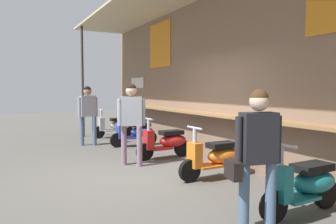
{
  "coord_description": "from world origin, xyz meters",
  "views": [
    {
      "loc": [
        5.64,
        -2.43,
        1.62
      ],
      "look_at": [
        -1.17,
        1.19,
        1.08
      ],
      "focal_mm": 34.39,
      "sensor_mm": 36.0,
      "label": 1
    }
  ],
  "objects_px": {
    "scooter_silver": "(115,126)",
    "scooter_blue": "(137,132)",
    "shopper_with_handbag": "(257,147)",
    "shopper_browsing": "(131,115)",
    "scooter_orange": "(217,157)",
    "shopper_passing": "(88,109)",
    "scooter_red": "(167,142)",
    "scooter_teal": "(306,184)"
  },
  "relations": [
    {
      "from": "scooter_orange",
      "to": "shopper_with_handbag",
      "type": "height_order",
      "value": "shopper_with_handbag"
    },
    {
      "from": "scooter_red",
      "to": "shopper_passing",
      "type": "height_order",
      "value": "shopper_passing"
    },
    {
      "from": "scooter_teal",
      "to": "shopper_passing",
      "type": "xyz_separation_m",
      "value": [
        -6.46,
        -1.21,
        0.67
      ]
    },
    {
      "from": "scooter_blue",
      "to": "shopper_browsing",
      "type": "bearing_deg",
      "value": 66.3
    },
    {
      "from": "scooter_blue",
      "to": "scooter_red",
      "type": "height_order",
      "value": "same"
    },
    {
      "from": "scooter_blue",
      "to": "scooter_red",
      "type": "xyz_separation_m",
      "value": [
        1.87,
        -0.0,
        0.0
      ]
    },
    {
      "from": "scooter_blue",
      "to": "scooter_teal",
      "type": "distance_m",
      "value": 5.74
    },
    {
      "from": "scooter_silver",
      "to": "shopper_with_handbag",
      "type": "bearing_deg",
      "value": 84.06
    },
    {
      "from": "scooter_silver",
      "to": "shopper_browsing",
      "type": "bearing_deg",
      "value": 77.2
    },
    {
      "from": "shopper_with_handbag",
      "to": "scooter_blue",
      "type": "bearing_deg",
      "value": -174.93
    },
    {
      "from": "scooter_red",
      "to": "scooter_teal",
      "type": "bearing_deg",
      "value": 88.41
    },
    {
      "from": "scooter_red",
      "to": "shopper_with_handbag",
      "type": "distance_m",
      "value": 4.16
    },
    {
      "from": "scooter_blue",
      "to": "shopper_with_handbag",
      "type": "xyz_separation_m",
      "value": [
        5.87,
        -0.98,
        0.59
      ]
    },
    {
      "from": "scooter_silver",
      "to": "shopper_passing",
      "type": "distance_m",
      "value": 1.81
    },
    {
      "from": "scooter_red",
      "to": "scooter_teal",
      "type": "relative_size",
      "value": 1.0
    },
    {
      "from": "shopper_browsing",
      "to": "shopper_passing",
      "type": "relative_size",
      "value": 1.02
    },
    {
      "from": "scooter_orange",
      "to": "shopper_browsing",
      "type": "relative_size",
      "value": 0.8
    },
    {
      "from": "scooter_blue",
      "to": "shopper_passing",
      "type": "bearing_deg",
      "value": -29.47
    },
    {
      "from": "scooter_blue",
      "to": "shopper_with_handbag",
      "type": "distance_m",
      "value": 5.98
    },
    {
      "from": "scooter_teal",
      "to": "shopper_browsing",
      "type": "xyz_separation_m",
      "value": [
        -3.56,
        -1.02,
        0.7
      ]
    },
    {
      "from": "shopper_browsing",
      "to": "scooter_silver",
      "type": "bearing_deg",
      "value": 5.08
    },
    {
      "from": "scooter_silver",
      "to": "scooter_red",
      "type": "bearing_deg",
      "value": 91.24
    },
    {
      "from": "shopper_browsing",
      "to": "scooter_blue",
      "type": "bearing_deg",
      "value": -5.82
    },
    {
      "from": "scooter_silver",
      "to": "shopper_passing",
      "type": "bearing_deg",
      "value": 44.92
    },
    {
      "from": "scooter_teal",
      "to": "shopper_with_handbag",
      "type": "distance_m",
      "value": 1.15
    },
    {
      "from": "scooter_silver",
      "to": "scooter_blue",
      "type": "xyz_separation_m",
      "value": [
        1.88,
        0.0,
        0.0
      ]
    },
    {
      "from": "scooter_teal",
      "to": "scooter_silver",
      "type": "bearing_deg",
      "value": -91.38
    },
    {
      "from": "scooter_red",
      "to": "shopper_browsing",
      "type": "distance_m",
      "value": 1.27
    },
    {
      "from": "scooter_blue",
      "to": "shopper_with_handbag",
      "type": "height_order",
      "value": "shopper_with_handbag"
    },
    {
      "from": "scooter_red",
      "to": "shopper_with_handbag",
      "type": "bearing_deg",
      "value": 74.67
    },
    {
      "from": "scooter_red",
      "to": "scooter_teal",
      "type": "distance_m",
      "value": 3.87
    },
    {
      "from": "scooter_red",
      "to": "scooter_teal",
      "type": "xyz_separation_m",
      "value": [
        3.87,
        0.0,
        0.0
      ]
    },
    {
      "from": "scooter_teal",
      "to": "shopper_browsing",
      "type": "bearing_deg",
      "value": -75.43
    },
    {
      "from": "scooter_silver",
      "to": "scooter_red",
      "type": "distance_m",
      "value": 3.75
    },
    {
      "from": "scooter_silver",
      "to": "scooter_red",
      "type": "xyz_separation_m",
      "value": [
        3.75,
        -0.0,
        0.0
      ]
    },
    {
      "from": "scooter_orange",
      "to": "scooter_silver",
      "type": "bearing_deg",
      "value": -90.35
    },
    {
      "from": "shopper_passing",
      "to": "scooter_orange",
      "type": "bearing_deg",
      "value": -169.48
    },
    {
      "from": "shopper_browsing",
      "to": "shopper_passing",
      "type": "xyz_separation_m",
      "value": [
        -2.91,
        -0.2,
        -0.02
      ]
    },
    {
      "from": "shopper_with_handbag",
      "to": "shopper_browsing",
      "type": "xyz_separation_m",
      "value": [
        -3.68,
        -0.04,
        0.1
      ]
    },
    {
      "from": "scooter_blue",
      "to": "shopper_passing",
      "type": "xyz_separation_m",
      "value": [
        -0.72,
        -1.21,
        0.67
      ]
    },
    {
      "from": "shopper_with_handbag",
      "to": "shopper_passing",
      "type": "xyz_separation_m",
      "value": [
        -6.59,
        -0.24,
        0.08
      ]
    },
    {
      "from": "scooter_teal",
      "to": "scooter_blue",
      "type": "bearing_deg",
      "value": -91.38
    }
  ]
}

